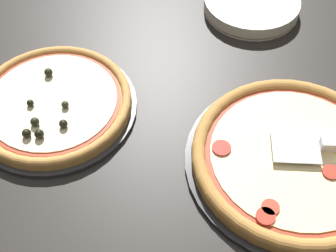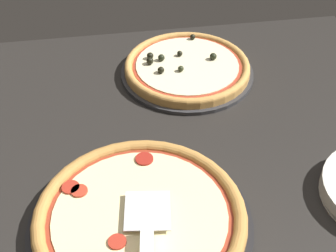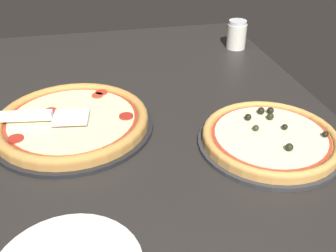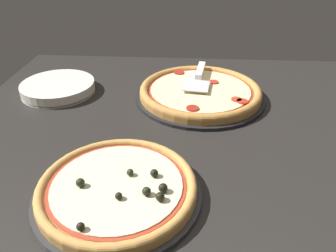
{
  "view_description": "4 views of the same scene",
  "coord_description": "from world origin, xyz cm",
  "px_view_note": "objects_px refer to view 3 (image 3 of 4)",
  "views": [
    {
      "loc": [
        -44.23,
        11.27,
        74.23
      ],
      "look_at": [
        12.14,
        6.66,
        3.0
      ],
      "focal_mm": 50.0,
      "sensor_mm": 36.0,
      "label": 1
    },
    {
      "loc": [
        -0.03,
        -68.85,
        69.77
      ],
      "look_at": [
        12.14,
        6.66,
        3.0
      ],
      "focal_mm": 50.0,
      "sensor_mm": 36.0,
      "label": 2
    },
    {
      "loc": [
        91.84,
        -10.5,
        53.94
      ],
      "look_at": [
        12.14,
        6.66,
        3.0
      ],
      "focal_mm": 42.0,
      "sensor_mm": 36.0,
      "label": 3
    },
    {
      "loc": [
        7.37,
        78.81,
        47.08
      ],
      "look_at": [
        12.14,
        6.66,
        3.0
      ],
      "focal_mm": 35.0,
      "sensor_mm": 36.0,
      "label": 4
    }
  ],
  "objects_px": {
    "pizza_front": "(72,120)",
    "serving_spatula": "(37,116)",
    "parmesan_shaker": "(237,35)",
    "pizza_back": "(270,137)"
  },
  "relations": [
    {
      "from": "pizza_front",
      "to": "serving_spatula",
      "type": "distance_m",
      "value": 0.09
    },
    {
      "from": "pizza_back",
      "to": "serving_spatula",
      "type": "relative_size",
      "value": 1.47
    },
    {
      "from": "serving_spatula",
      "to": "parmesan_shaker",
      "type": "xyz_separation_m",
      "value": [
        -0.46,
        0.69,
        0.0
      ]
    },
    {
      "from": "pizza_front",
      "to": "pizza_back",
      "type": "relative_size",
      "value": 1.2
    },
    {
      "from": "pizza_front",
      "to": "pizza_back",
      "type": "bearing_deg",
      "value": 69.2
    },
    {
      "from": "pizza_front",
      "to": "parmesan_shaker",
      "type": "relative_size",
      "value": 3.66
    },
    {
      "from": "pizza_front",
      "to": "pizza_back",
      "type": "xyz_separation_m",
      "value": [
        0.17,
        0.46,
        -0.0
      ]
    },
    {
      "from": "pizza_back",
      "to": "serving_spatula",
      "type": "height_order",
      "value": "serving_spatula"
    },
    {
      "from": "parmesan_shaker",
      "to": "pizza_back",
      "type": "bearing_deg",
      "value": -13.39
    },
    {
      "from": "parmesan_shaker",
      "to": "serving_spatula",
      "type": "bearing_deg",
      "value": -56.5
    }
  ]
}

